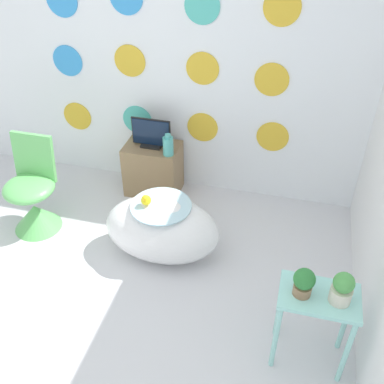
% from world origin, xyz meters
% --- Properties ---
extents(ground_plane, '(12.00, 12.00, 0.00)m').
position_xyz_m(ground_plane, '(0.00, 0.00, 0.00)').
color(ground_plane, silver).
extents(wall_back_dotted, '(4.38, 0.05, 2.60)m').
position_xyz_m(wall_back_dotted, '(-0.00, 2.15, 1.30)').
color(wall_back_dotted, white).
rests_on(wall_back_dotted, ground_plane).
extents(bathtub, '(0.89, 0.55, 0.50)m').
position_xyz_m(bathtub, '(0.23, 1.15, 0.25)').
color(bathtub, white).
rests_on(bathtub, ground_plane).
extents(rubber_duck, '(0.08, 0.08, 0.09)m').
position_xyz_m(rubber_duck, '(0.13, 1.11, 0.54)').
color(rubber_duck, yellow).
rests_on(rubber_duck, bathtub).
extents(chair, '(0.41, 0.41, 0.80)m').
position_xyz_m(chair, '(-0.89, 1.19, 0.26)').
color(chair, '#66C166').
rests_on(chair, ground_plane).
extents(tv_cabinet, '(0.49, 0.33, 0.48)m').
position_xyz_m(tv_cabinet, '(-0.10, 1.93, 0.24)').
color(tv_cabinet, '#8E704C').
rests_on(tv_cabinet, ground_plane).
extents(tv, '(0.35, 0.12, 0.26)m').
position_xyz_m(tv, '(-0.10, 1.93, 0.60)').
color(tv, black).
rests_on(tv, tv_cabinet).
extents(vase, '(0.09, 0.09, 0.20)m').
position_xyz_m(vase, '(0.08, 1.83, 0.57)').
color(vase, '#51B2AD').
rests_on(vase, tv_cabinet).
extents(side_table, '(0.45, 0.29, 0.57)m').
position_xyz_m(side_table, '(1.38, 0.50, 0.44)').
color(side_table, '#99E0D8').
rests_on(side_table, ground_plane).
extents(potted_plant_left, '(0.12, 0.12, 0.18)m').
position_xyz_m(potted_plant_left, '(1.28, 0.48, 0.67)').
color(potted_plant_left, '#8C6B4C').
rests_on(potted_plant_left, side_table).
extents(potted_plant_right, '(0.12, 0.12, 0.20)m').
position_xyz_m(potted_plant_right, '(1.48, 0.48, 0.67)').
color(potted_plant_right, beige).
rests_on(potted_plant_right, side_table).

